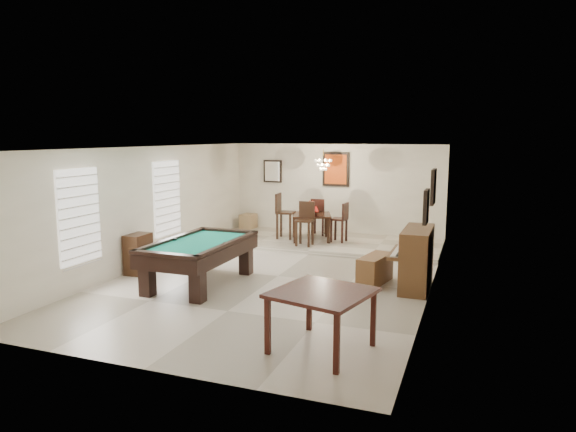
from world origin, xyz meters
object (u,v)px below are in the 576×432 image
Objects in this scene: square_table at (322,320)px; dining_chair_west at (286,216)px; upright_piano at (409,258)px; dining_chair_north at (319,217)px; dining_chair_south at (305,224)px; dining_table at (311,225)px; piano_bench at (375,269)px; apothecary_chest at (138,254)px; flower_vase at (312,205)px; corner_bench at (248,221)px; chandelier at (323,161)px; dining_chair_east at (339,222)px; pool_table at (200,263)px.

square_table is 0.98× the size of dining_chair_west.
dining_chair_north is (-2.91, 3.79, 0.06)m from upright_piano.
dining_chair_west is at bearing 137.58° from dining_chair_south.
upright_piano and dining_chair_north have the same top height.
dining_table is at bearing -91.82° from dining_chair_west.
dining_chair_west is at bearing 114.44° from square_table.
dining_chair_south is at bearing 110.56° from square_table.
piano_bench is at bearing 173.71° from upright_piano.
flower_vase reaches higher than apothecary_chest.
dining_chair_west is (-0.71, -0.03, -0.33)m from flower_vase.
corner_bench is 3.32m from chandelier.
dining_chair_east is at bearing 2.72° from dining_table.
chandelier is (-1.87, 6.38, 1.79)m from square_table.
dining_chair_north is (-0.02, 0.74, -0.42)m from flower_vase.
dining_chair_west reaches higher than upright_piano.
piano_bench is 0.96× the size of dining_chair_east.
dining_chair_north is 1.03m from dining_chair_east.
dining_table is 1.63× the size of chandelier.
pool_table is 4.35m from flower_vase.
dining_chair_east is at bearing 47.47° from dining_chair_south.
dining_chair_north is at bearing 91.61° from dining_table.
dining_chair_north is 2.29m from corner_bench.
flower_vase is at bearing 78.17° from pool_table.
corner_bench is (-2.27, 1.00, -0.72)m from flower_vase.
apothecary_chest is 4.73m from flower_vase.
upright_piano is 0.72m from piano_bench.
pool_table reaches higher than square_table.
chandelier is (0.29, 0.03, 1.15)m from flower_vase.
square_table is 0.86× the size of upright_piano.
dining_chair_south reaches higher than pool_table.
corner_bench is at bearing 87.53° from apothecary_chest.
pool_table is at bearing -105.55° from dining_chair_south.
flower_vase is at bearing 133.43° from upright_piano.
flower_vase is at bearing -91.82° from dining_chair_west.
chandelier is (1.00, 0.06, 1.48)m from dining_chair_west.
dining_chair_south reaches higher than flower_vase.
chandelier is at bearing 111.31° from dining_chair_north.
flower_vase is 2.58m from corner_bench.
apothecary_chest is 0.69× the size of dining_chair_west.
dining_chair_north is at bearing 113.81° from chandelier.
apothecary_chest is 4.69m from dining_table.
corner_bench is (-5.16, 4.05, -0.24)m from upright_piano.
chandelier reaches higher than dining_chair_north.
square_table is 1.42× the size of apothecary_chest.
dining_chair_south is 1.46m from dining_chair_north.
chandelier is (0.31, -0.71, 1.57)m from dining_chair_north.
dining_chair_north is (-0.07, 1.46, -0.04)m from dining_chair_south.
upright_piano is 3.77m from dining_chair_east.
flower_vase is 0.23× the size of dining_chair_east.
dining_chair_north is at bearing -6.52° from corner_bench.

